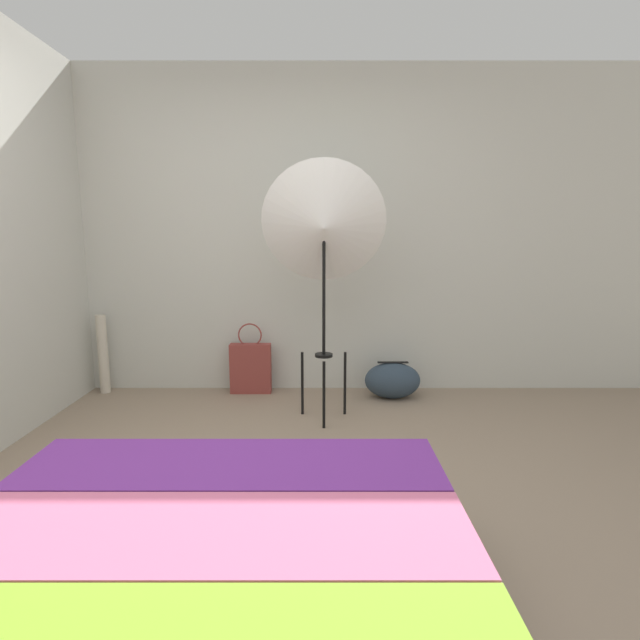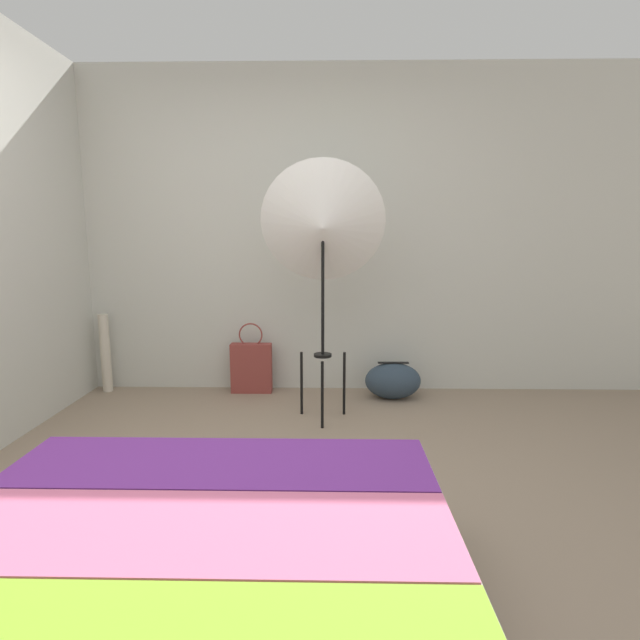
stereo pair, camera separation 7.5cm
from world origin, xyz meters
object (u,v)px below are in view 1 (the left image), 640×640
at_px(duffel_bag, 391,380).
at_px(tote_bag, 249,367).
at_px(paper_roll, 101,354).
at_px(photo_umbrella, 322,227).

bearing_deg(duffel_bag, tote_bag, 173.22).
bearing_deg(paper_roll, duffel_bag, -3.38).
bearing_deg(photo_umbrella, paper_roll, 161.66).
xyz_separation_m(duffel_bag, paper_roll, (-2.35, 0.14, 0.18)).
height_order(photo_umbrella, paper_roll, photo_umbrella).
relative_size(tote_bag, duffel_bag, 1.32).
bearing_deg(paper_roll, photo_umbrella, -18.34).
bearing_deg(photo_umbrella, tote_bag, 135.07).
height_order(tote_bag, duffel_bag, tote_bag).
height_order(photo_umbrella, duffel_bag, photo_umbrella).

